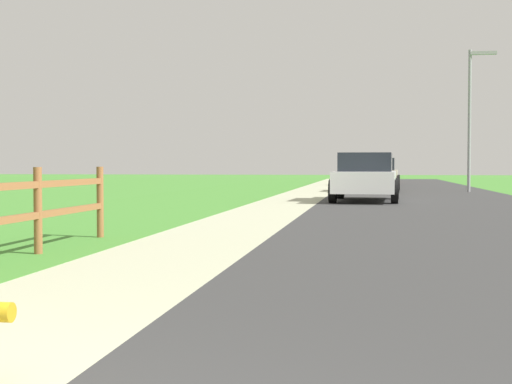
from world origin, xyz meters
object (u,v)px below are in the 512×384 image
object	(u,v)px
parked_suv_white	(366,177)
parked_car_red	(372,171)
parked_car_black	(370,172)
parked_car_beige	(376,174)
street_lamp	(472,107)

from	to	relation	value
parked_suv_white	parked_car_red	size ratio (longest dim) A/B	1.03
parked_suv_white	parked_car_red	bearing A→B (deg)	89.48
parked_car_black	parked_car_red	xyz separation A→B (m)	(0.11, 7.09, -0.02)
parked_car_red	parked_suv_white	bearing A→B (deg)	-90.52
parked_car_beige	parked_car_black	world-z (taller)	parked_car_black
parked_car_beige	parked_suv_white	bearing A→B (deg)	-92.41
parked_car_beige	parked_car_red	bearing A→B (deg)	90.44
parked_suv_white	parked_car_beige	distance (m)	8.77
parked_car_black	parked_car_red	size ratio (longest dim) A/B	1.02
parked_car_beige	parked_car_red	distance (m)	17.30
street_lamp	parked_suv_white	bearing A→B (deg)	-117.28
parked_car_beige	parked_car_black	distance (m)	10.21
parked_suv_white	parked_car_red	xyz separation A→B (m)	(0.24, 26.06, -0.05)
parked_car_black	parked_car_beige	bearing A→B (deg)	-88.64
parked_car_black	street_lamp	world-z (taller)	street_lamp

